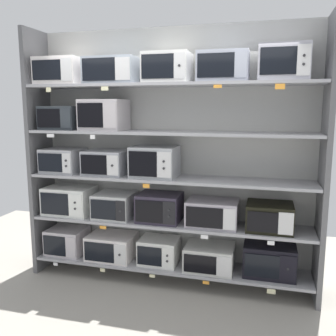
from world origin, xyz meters
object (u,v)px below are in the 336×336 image
at_px(microwave_3, 210,257).
at_px(microwave_9, 269,217).
at_px(microwave_0, 67,241).
at_px(microwave_13, 62,118).
at_px(microwave_11, 106,162).
at_px(microwave_16, 113,71).
at_px(microwave_17, 167,68).
at_px(microwave_10, 63,160).
at_px(microwave_15, 62,72).
at_px(microwave_2, 159,251).
at_px(microwave_19, 283,63).
at_px(microwave_8, 212,213).
at_px(microwave_18, 223,67).
at_px(microwave_6, 115,205).
at_px(microwave_1, 112,246).
at_px(microwave_5, 70,200).
at_px(microwave_12, 155,162).
at_px(microwave_4, 269,260).
at_px(microwave_14, 104,115).
at_px(microwave_7, 160,207).

bearing_deg(microwave_3, microwave_9, -0.00).
xyz_separation_m(microwave_0, microwave_13, (0.00, 0.00, 1.46)).
bearing_deg(microwave_11, microwave_16, -0.05).
distance_m(microwave_16, microwave_17, 0.60).
height_order(microwave_10, microwave_15, microwave_15).
height_order(microwave_2, microwave_13, microwave_13).
height_order(microwave_9, microwave_19, microwave_19).
relative_size(microwave_8, microwave_18, 1.07).
distance_m(microwave_6, microwave_11, 0.50).
distance_m(microwave_2, microwave_17, 1.99).
relative_size(microwave_0, microwave_2, 1.02).
relative_size(microwave_1, microwave_5, 0.95).
bearing_deg(microwave_17, microwave_11, -180.00).
bearing_deg(microwave_18, microwave_9, 0.01).
height_order(microwave_10, microwave_16, microwave_16).
height_order(microwave_12, microwave_16, microwave_16).
distance_m(microwave_3, microwave_13, 2.27).
relative_size(microwave_1, microwave_10, 1.23).
height_order(microwave_4, microwave_18, microwave_18).
bearing_deg(microwave_4, microwave_16, -179.99).
height_order(microwave_12, microwave_14, microwave_14).
distance_m(microwave_13, microwave_14, 0.53).
distance_m(microwave_9, microwave_17, 1.84).
bearing_deg(microwave_4, microwave_15, 180.00).
xyz_separation_m(microwave_5, microwave_15, (-0.03, 0.00, 1.47)).
relative_size(microwave_4, microwave_12, 1.09).
bearing_deg(microwave_1, microwave_16, -0.09).
height_order(microwave_0, microwave_13, microwave_13).
xyz_separation_m(microwave_2, microwave_5, (-1.09, -0.00, 0.51)).
distance_m(microwave_3, microwave_16, 2.26).
xyz_separation_m(microwave_12, microwave_14, (-0.58, 0.00, 0.50)).
height_order(microwave_4, microwave_10, microwave_10).
height_order(microwave_8, microwave_11, microwave_11).
bearing_deg(microwave_5, microwave_16, -0.01).
height_order(microwave_7, microwave_12, microwave_12).
bearing_deg(microwave_15, microwave_2, -0.01).
bearing_deg(microwave_16, microwave_5, 179.99).
height_order(microwave_13, microwave_14, microwave_14).
bearing_deg(microwave_12, microwave_8, 0.00).
bearing_deg(microwave_0, microwave_7, -0.00).
bearing_deg(microwave_1, microwave_6, 0.02).
bearing_deg(microwave_13, microwave_11, -0.01).
height_order(microwave_0, microwave_18, microwave_18).
bearing_deg(microwave_9, microwave_8, -179.98).
relative_size(microwave_13, microwave_19, 0.94).
xyz_separation_m(microwave_7, microwave_18, (0.66, 0.00, 1.48)).
xyz_separation_m(microwave_14, microwave_17, (0.72, -0.00, 0.48)).
bearing_deg(microwave_6, microwave_3, 0.01).
xyz_separation_m(microwave_2, microwave_4, (1.19, 0.00, 0.02)).
bearing_deg(microwave_0, microwave_16, -0.01).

